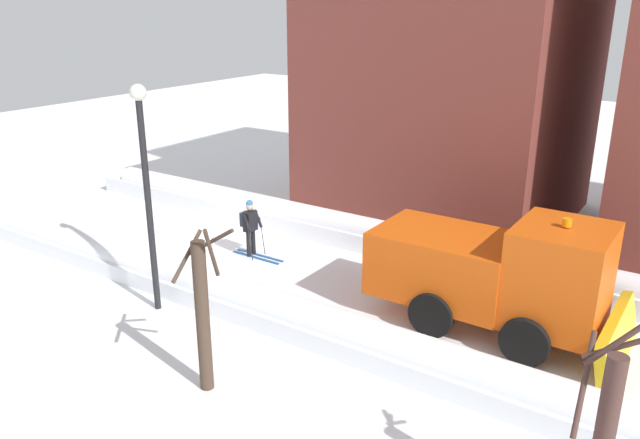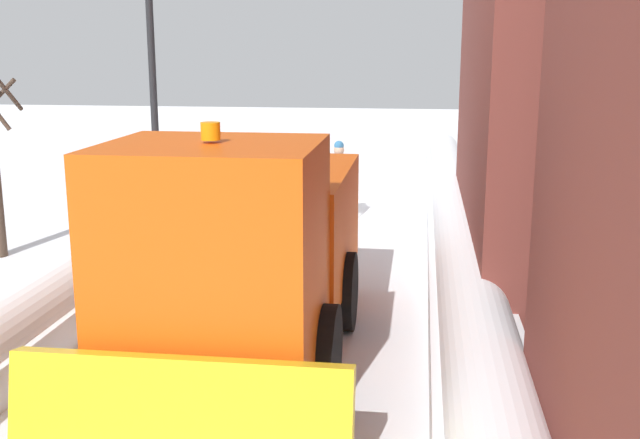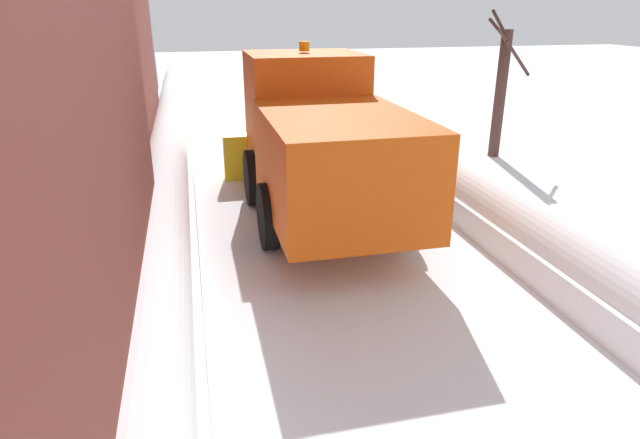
% 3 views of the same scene
% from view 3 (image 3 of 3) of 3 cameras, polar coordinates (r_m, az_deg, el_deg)
% --- Properties ---
extents(ground_plane, '(80.00, 80.00, 0.00)m').
position_cam_3_polar(ground_plane, '(10.96, -0.76, 1.41)').
color(ground_plane, white).
extents(snowbank_left, '(1.10, 36.00, 1.04)m').
position_cam_3_polar(snowbank_left, '(10.60, -15.90, 2.45)').
color(snowbank_left, white).
rests_on(snowbank_left, ground).
extents(snowbank_right, '(1.10, 36.00, 0.93)m').
position_cam_3_polar(snowbank_right, '(11.75, 12.87, 4.21)').
color(snowbank_right, white).
rests_on(snowbank_right, ground).
extents(plow_truck, '(3.20, 5.98, 3.12)m').
position_cam_3_polar(plow_truck, '(9.93, 0.07, 8.18)').
color(plow_truck, '#DB510F').
rests_on(plow_truck, ground).
extents(bare_tree_mid, '(1.07, 0.83, 3.67)m').
position_cam_3_polar(bare_tree_mid, '(15.07, 18.32, 12.62)').
color(bare_tree_mid, '#492F29').
rests_on(bare_tree_mid, ground).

